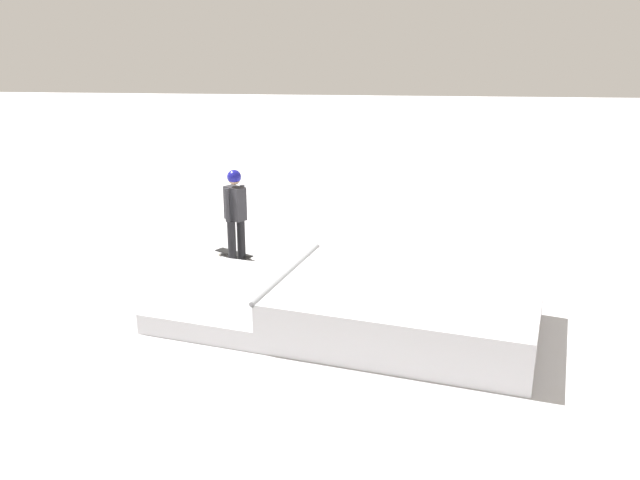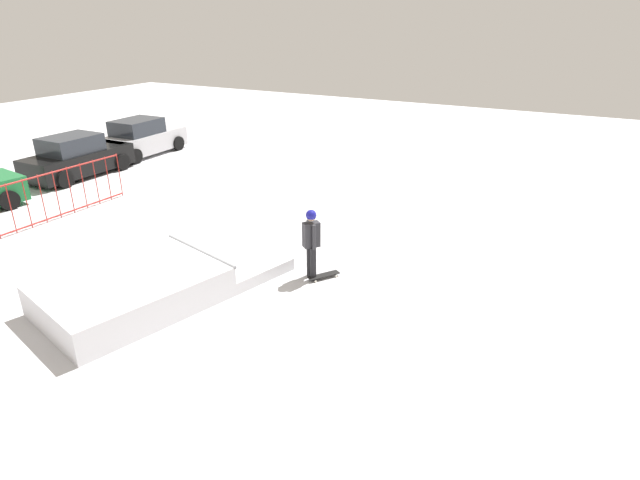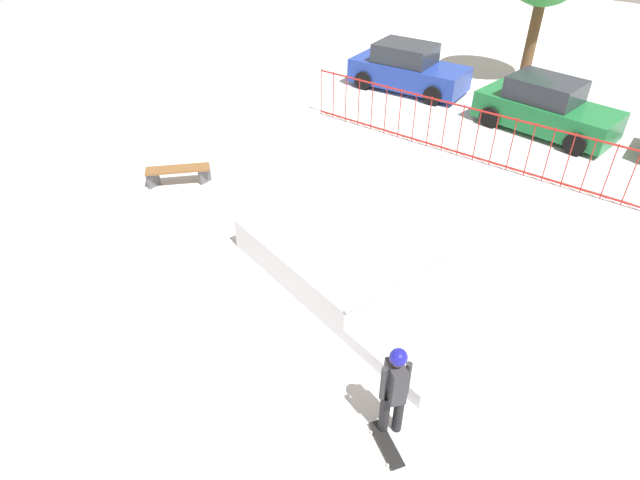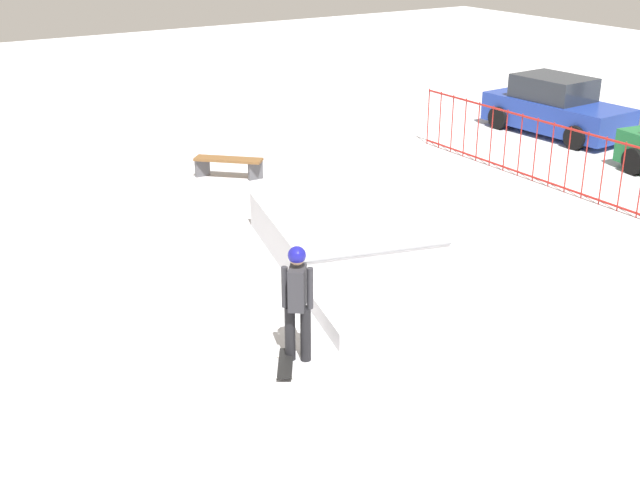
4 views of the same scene
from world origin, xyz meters
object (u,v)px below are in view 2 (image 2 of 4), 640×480
skateboard (324,275)px  skater (311,239)px  skate_ramp (152,285)px  parked_car_black (77,158)px  parked_car_silver (141,139)px

skateboard → skater: bearing=-34.5°
skate_ramp → parked_car_black: (5.71, 9.57, 0.41)m
skate_ramp → skater: bearing=-31.7°
parked_car_black → parked_car_silver: size_ratio=0.99×
parked_car_black → skater: bearing=-105.3°
skater → parked_car_black: 12.61m
skate_ramp → parked_car_black: size_ratio=1.43×
skater → skateboard: size_ratio=2.21×
skateboard → parked_car_silver: size_ratio=0.19×
skate_ramp → skateboard: (2.63, -2.90, -0.24)m
skater → parked_car_black: bearing=-66.1°
skater → parked_car_silver: skater is taller
parked_car_silver → skate_ramp: bearing=-135.6°
skater → parked_car_silver: size_ratio=0.41×
skate_ramp → skater: 3.70m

